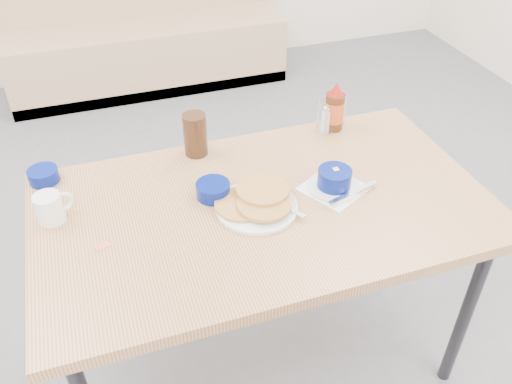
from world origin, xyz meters
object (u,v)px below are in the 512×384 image
object	(u,v)px
pancake_plate	(257,203)
booth_bench	(144,34)
grits_setting	(334,181)
amber_tumbler	(195,135)
butter_bowl	(213,190)
condiment_caddy	(331,118)
creamer_bowl	(43,176)
coffee_mug	(51,207)
syrup_bottle	(334,109)
dining_table	(264,219)

from	to	relation	value
pancake_plate	booth_bench	bearing A→B (deg)	89.40
grits_setting	amber_tumbler	size ratio (longest dim) A/B	1.69
butter_bowl	condiment_caddy	world-z (taller)	condiment_caddy
creamer_bowl	condiment_caddy	size ratio (longest dim) A/B	0.78
coffee_mug	grits_setting	world-z (taller)	coffee_mug
syrup_bottle	grits_setting	bearing A→B (deg)	-114.56
butter_bowl	coffee_mug	bearing A→B (deg)	174.77
butter_bowl	pancake_plate	bearing A→B (deg)	-41.21
pancake_plate	syrup_bottle	world-z (taller)	syrup_bottle
amber_tumbler	condiment_caddy	bearing A→B (deg)	0.00
creamer_bowl	butter_bowl	xyz separation A→B (m)	(0.50, -0.25, 0.00)
amber_tumbler	syrup_bottle	world-z (taller)	syrup_bottle
dining_table	pancake_plate	size ratio (longest dim) A/B	5.54
condiment_caddy	booth_bench	bearing A→B (deg)	82.52
dining_table	creamer_bowl	size ratio (longest dim) A/B	14.37
coffee_mug	condiment_caddy	size ratio (longest dim) A/B	0.91
amber_tumbler	butter_bowl	bearing A→B (deg)	-91.77
butter_bowl	booth_bench	bearing A→B (deg)	86.78
creamer_bowl	condiment_caddy	distance (m)	1.02
booth_bench	condiment_caddy	xyz separation A→B (m)	(0.38, -2.19, 0.45)
coffee_mug	butter_bowl	xyz separation A→B (m)	(0.48, -0.04, -0.02)
coffee_mug	creamer_bowl	world-z (taller)	coffee_mug
butter_bowl	condiment_caddy	bearing A→B (deg)	26.03
booth_bench	pancake_plate	size ratio (longest dim) A/B	7.52
booth_bench	dining_table	bearing A→B (deg)	-90.00
pancake_plate	syrup_bottle	size ratio (longest dim) A/B	1.35
butter_bowl	syrup_bottle	bearing A→B (deg)	25.55
amber_tumbler	dining_table	bearing A→B (deg)	-69.09
condiment_caddy	syrup_bottle	distance (m)	0.04
pancake_plate	grits_setting	xyz separation A→B (m)	(0.26, 0.01, 0.01)
grits_setting	condiment_caddy	world-z (taller)	condiment_caddy
creamer_bowl	syrup_bottle	xyz separation A→B (m)	(1.03, -0.00, 0.06)
grits_setting	creamer_bowl	size ratio (longest dim) A/B	2.63
booth_bench	creamer_bowl	size ratio (longest dim) A/B	19.50
grits_setting	amber_tumbler	bearing A→B (deg)	137.01
amber_tumbler	condiment_caddy	xyz separation A→B (m)	(0.51, 0.00, -0.03)
dining_table	creamer_bowl	distance (m)	0.73
booth_bench	amber_tumbler	xyz separation A→B (m)	(-0.13, -2.19, 0.49)
booth_bench	butter_bowl	distance (m)	2.49
creamer_bowl	dining_table	bearing A→B (deg)	-28.02
coffee_mug	grits_setting	bearing A→B (deg)	-8.78
pancake_plate	coffee_mug	world-z (taller)	coffee_mug
pancake_plate	coffee_mug	bearing A→B (deg)	166.57
condiment_caddy	syrup_bottle	xyz separation A→B (m)	(0.01, 0.00, 0.04)
pancake_plate	grits_setting	world-z (taller)	grits_setting
booth_bench	creamer_bowl	distance (m)	2.33
pancake_plate	coffee_mug	distance (m)	0.61
coffee_mug	condiment_caddy	world-z (taller)	condiment_caddy
booth_bench	butter_bowl	world-z (taller)	booth_bench
amber_tumbler	syrup_bottle	xyz separation A→B (m)	(0.52, 0.00, 0.01)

